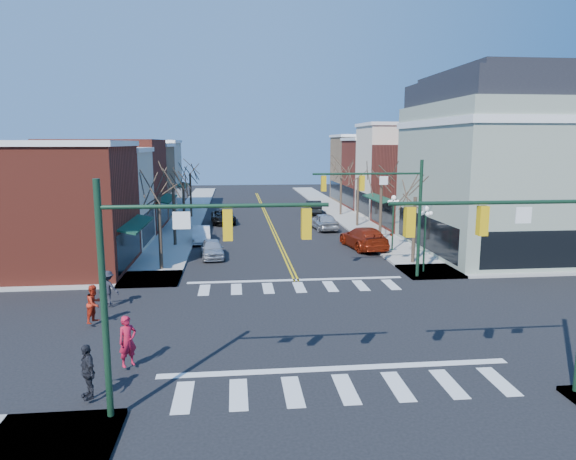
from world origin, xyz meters
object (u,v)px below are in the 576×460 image
object	(u,v)px
car_left_near	(212,249)
pedestrian_dark_b	(108,288)
victorian_corner	(506,164)
pedestrian_red_a	(128,341)
car_left_far	(223,217)
lamppost_midblock	(393,214)
car_right_far	(313,207)
pedestrian_dark_a	(87,371)
car_left_mid	(201,235)
lamppost_corner	(425,228)
pedestrian_red_b	(94,304)
car_right_near	(364,238)
car_right_mid	(324,221)

from	to	relation	value
car_left_near	pedestrian_dark_b	xyz separation A→B (m)	(-4.73, -10.88, 0.35)
victorian_corner	car_left_near	world-z (taller)	victorian_corner
pedestrian_red_a	pedestrian_dark_b	world-z (taller)	pedestrian_red_a
car_left_far	pedestrian_red_a	xyz separation A→B (m)	(-2.76, -34.42, 0.39)
lamppost_midblock	car_right_far	bearing A→B (deg)	97.08
car_left_near	pedestrian_dark_a	bearing A→B (deg)	-104.22
car_left_far	pedestrian_dark_b	xyz separation A→B (m)	(-5.20, -26.94, 0.32)
victorian_corner	lamppost_midblock	xyz separation A→B (m)	(-8.30, 0.50, -3.70)
car_left_mid	car_left_far	bearing A→B (deg)	77.38
car_left_far	pedestrian_dark_a	distance (m)	36.90
lamppost_corner	pedestrian_dark_b	size ratio (longest dim) A/B	2.49
car_left_near	car_left_far	bearing A→B (deg)	82.55
pedestrian_red_a	pedestrian_dark_a	distance (m)	2.44
lamppost_midblock	pedestrian_red_a	xyz separation A→B (m)	(-15.76, -18.88, -1.87)
pedestrian_red_b	lamppost_corner	bearing A→B (deg)	-44.93
pedestrian_dark_a	pedestrian_dark_b	bearing A→B (deg)	156.73
lamppost_corner	car_right_far	size ratio (longest dim) A/B	0.90
car_right_far	pedestrian_red_a	size ratio (longest dim) A/B	2.57
car_right_near	lamppost_midblock	bearing A→B (deg)	131.68
lamppost_midblock	car_left_far	bearing A→B (deg)	129.91
car_left_far	victorian_corner	bearing A→B (deg)	-41.65
car_left_far	pedestrian_red_b	world-z (taller)	pedestrian_red_b
pedestrian_dark_b	pedestrian_dark_a	bearing A→B (deg)	119.63
lamppost_corner	pedestrian_dark_a	bearing A→B (deg)	-138.42
car_left_near	pedestrian_dark_a	world-z (taller)	pedestrian_dark_a
lamppost_midblock	pedestrian_red_b	bearing A→B (deg)	-142.45
pedestrian_dark_a	pedestrian_dark_b	size ratio (longest dim) A/B	1.02
lamppost_midblock	pedestrian_red_b	distance (m)	23.04
lamppost_corner	pedestrian_red_a	world-z (taller)	lamppost_corner
victorian_corner	car_left_near	xyz separation A→B (m)	(-21.77, -0.02, -5.99)
car_left_near	pedestrian_dark_b	world-z (taller)	pedestrian_dark_b
car_right_near	car_right_far	xyz separation A→B (m)	(-0.89, 20.09, -0.06)
car_right_near	car_right_far	size ratio (longest dim) A/B	1.22
car_right_near	pedestrian_dark_a	world-z (taller)	pedestrian_dark_a
pedestrian_dark_a	lamppost_corner	bearing A→B (deg)	98.74
victorian_corner	car_right_mid	xyz separation A→B (m)	(-11.70, 11.16, -5.85)
car_left_mid	pedestrian_red_a	size ratio (longest dim) A/B	2.19
pedestrian_dark_b	car_left_far	bearing A→B (deg)	-80.87
car_left_far	lamppost_midblock	bearing A→B (deg)	-54.76
pedestrian_dark_a	car_right_far	bearing A→B (deg)	129.22
lamppost_midblock	car_left_near	bearing A→B (deg)	-177.79
car_left_mid	car_left_far	world-z (taller)	car_left_far
victorian_corner	pedestrian_red_b	xyz separation A→B (m)	(-26.50, -13.49, -5.64)
car_left_far	car_right_far	bearing A→B (deg)	25.98
victorian_corner	lamppost_corner	world-z (taller)	victorian_corner
pedestrian_red_b	pedestrian_dark_a	xyz separation A→B (m)	(1.65, -7.19, 0.02)
car_right_mid	car_right_near	bearing A→B (deg)	93.14
pedestrian_dark_a	pedestrian_dark_b	world-z (taller)	pedestrian_dark_a
car_left_near	pedestrian_red_b	size ratio (longest dim) A/B	2.25
pedestrian_dark_b	car_right_mid	bearing A→B (deg)	-103.80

